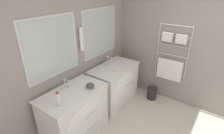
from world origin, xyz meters
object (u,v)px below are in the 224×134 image
Objects in this scene: amenity_bowl at (90,86)px; waste_bin at (152,93)px; vanity_left at (77,114)px; vanity_right at (116,85)px; toiletry_bottle at (58,99)px.

waste_bin is (1.46, -0.49, -0.74)m from amenity_bowl.
amenity_bowl reaches higher than vanity_left.
vanity_right is at bearing 6.68° from amenity_bowl.
vanity_left is 1.84m from waste_bin.
toiletry_bottle reaches higher than vanity_right.
toiletry_bottle is (-0.34, -0.06, 0.52)m from vanity_left.
waste_bin is at bearing -14.48° from toiletry_bottle.
amenity_bowl is at bearing -3.96° from toiletry_bottle.
vanity_right is at bearing 2.39° from toiletry_bottle.
vanity_left is at bearing 10.28° from toiletry_bottle.
amenity_bowl is at bearing -21.80° from vanity_left.
vanity_right is 0.99m from amenity_bowl.
vanity_right is at bearing 134.87° from waste_bin.
vanity_right is at bearing 0.00° from vanity_left.
vanity_left is 3.99× the size of waste_bin.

